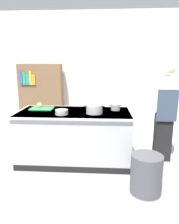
# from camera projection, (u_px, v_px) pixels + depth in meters

# --- Properties ---
(ground_plane) EXTENTS (10.00, 10.00, 0.00)m
(ground_plane) POSITION_uv_depth(u_px,v_px,m) (75.00, 160.00, 3.78)
(ground_plane) COLOR gray
(back_wall) EXTENTS (6.40, 0.12, 3.00)m
(back_wall) POSITION_uv_depth(u_px,v_px,m) (85.00, 72.00, 5.48)
(back_wall) COLOR silver
(back_wall) RESTS_ON ground_plane
(counter_island) EXTENTS (1.98, 0.98, 0.90)m
(counter_island) POSITION_uv_depth(u_px,v_px,m) (75.00, 136.00, 3.67)
(counter_island) COLOR #B7BABF
(counter_island) RESTS_ON ground_plane
(cutting_board) EXTENTS (0.40, 0.28, 0.02)m
(cutting_board) POSITION_uv_depth(u_px,v_px,m) (42.00, 109.00, 3.76)
(cutting_board) COLOR green
(cutting_board) RESTS_ON counter_island
(onion) EXTENTS (0.09, 0.09, 0.09)m
(onion) POSITION_uv_depth(u_px,v_px,m) (40.00, 105.00, 3.80)
(onion) COLOR tan
(onion) RESTS_ON cutting_board
(stock_pot) EXTENTS (0.34, 0.27, 0.15)m
(stock_pot) POSITION_uv_depth(u_px,v_px,m) (94.00, 109.00, 3.42)
(stock_pot) COLOR #B7BABF
(stock_pot) RESTS_ON counter_island
(sauce_pan) EXTENTS (0.22, 0.16, 0.10)m
(sauce_pan) POSITION_uv_depth(u_px,v_px,m) (115.00, 107.00, 3.67)
(sauce_pan) COLOR #99999E
(sauce_pan) RESTS_ON counter_island
(mixing_bowl) EXTENTS (0.20, 0.20, 0.08)m
(mixing_bowl) POSITION_uv_depth(u_px,v_px,m) (62.00, 112.00, 3.36)
(mixing_bowl) COLOR #B7BABF
(mixing_bowl) RESTS_ON counter_island
(trash_bin) EXTENTS (0.42, 0.42, 0.54)m
(trash_bin) POSITION_uv_depth(u_px,v_px,m) (146.00, 174.00, 2.77)
(trash_bin) COLOR #4C4C51
(trash_bin) RESTS_ON ground_plane
(person_chef) EXTENTS (0.38, 0.25, 1.72)m
(person_chef) POSITION_uv_depth(u_px,v_px,m) (165.00, 110.00, 3.60)
(person_chef) COLOR black
(person_chef) RESTS_ON ground_plane
(bookshelf) EXTENTS (1.10, 0.31, 1.70)m
(bookshelf) POSITION_uv_depth(u_px,v_px,m) (41.00, 97.00, 5.40)
(bookshelf) COLOR brown
(bookshelf) RESTS_ON ground_plane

